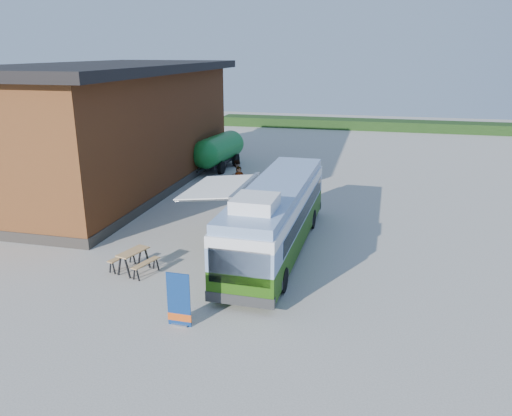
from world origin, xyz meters
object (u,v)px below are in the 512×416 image
(person_a, at_px, (239,181))
(person_b, at_px, (237,175))
(banner, at_px, (179,304))
(bus, at_px, (276,215))
(picnic_table, at_px, (133,256))
(slurry_tanker, at_px, (219,150))

(person_a, bearing_deg, person_b, 79.55)
(banner, height_order, person_a, banner)
(bus, relative_size, picnic_table, 6.16)
(bus, height_order, slurry_tanker, bus)
(banner, bearing_deg, person_a, 99.41)
(person_b, bearing_deg, slurry_tanker, -134.47)
(bus, height_order, banner, bus)
(bus, height_order, picnic_table, bus)
(bus, bearing_deg, person_b, 116.35)
(bus, relative_size, person_b, 6.05)
(banner, distance_m, picnic_table, 4.66)
(banner, distance_m, person_a, 14.88)
(picnic_table, bearing_deg, bus, 49.85)
(person_a, xyz_separation_m, person_b, (-0.50, 1.21, 0.06))
(picnic_table, bearing_deg, banner, -29.79)
(banner, xyz_separation_m, picnic_table, (-3.25, 3.33, -0.10))
(banner, xyz_separation_m, slurry_tanker, (-5.41, 20.91, 0.69))
(bus, distance_m, banner, 6.95)
(slurry_tanker, bearing_deg, banner, -68.99)
(person_b, relative_size, slurry_tanker, 0.28)
(bus, relative_size, person_a, 6.47)
(bus, distance_m, person_b, 10.26)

